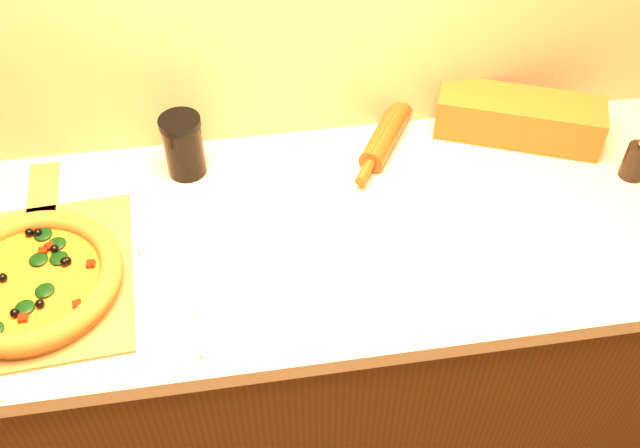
{
  "coord_description": "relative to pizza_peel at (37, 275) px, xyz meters",
  "views": [
    {
      "loc": [
        -0.06,
        0.39,
        2.01
      ],
      "look_at": [
        0.09,
        1.38,
        0.96
      ],
      "focal_mm": 40.0,
      "sensor_mm": 36.0,
      "label": 1
    }
  ],
  "objects": [
    {
      "name": "cabinet",
      "position": [
        0.49,
        0.05,
        -0.47
      ],
      "size": [
        2.8,
        0.65,
        0.86
      ],
      "primitive_type": "cube",
      "color": "#452A0E",
      "rests_on": "ground"
    },
    {
      "name": "pepper_grinder",
      "position": [
        1.32,
        0.1,
        0.04
      ],
      "size": [
        0.06,
        0.06,
        0.11
      ],
      "color": "black",
      "rests_on": "countertop"
    },
    {
      "name": "pizza",
      "position": [
        0.0,
        -0.04,
        0.03
      ],
      "size": [
        0.36,
        0.36,
        0.05
      ],
      "color": "#A66C29",
      "rests_on": "pizza_peel"
    },
    {
      "name": "bread_bag",
      "position": [
        1.1,
        0.28,
        0.05
      ],
      "size": [
        0.41,
        0.26,
        0.11
      ],
      "primitive_type": "cube",
      "rotation": [
        0.0,
        0.0,
        -0.39
      ],
      "color": "brown",
      "rests_on": "countertop"
    },
    {
      "name": "pizza_peel",
      "position": [
        0.0,
        0.0,
        0.0
      ],
      "size": [
        0.4,
        0.58,
        0.01
      ],
      "rotation": [
        0.0,
        0.0,
        0.06
      ],
      "color": "brown",
      "rests_on": "countertop"
    },
    {
      "name": "rolling_pin",
      "position": [
        0.8,
        0.32,
        0.02
      ],
      "size": [
        0.24,
        0.38,
        0.06
      ],
      "rotation": [
        0.0,
        0.0,
        1.02
      ],
      "color": "#522F0E",
      "rests_on": "countertop"
    },
    {
      "name": "countertop",
      "position": [
        0.49,
        0.05,
        -0.02
      ],
      "size": [
        2.84,
        0.68,
        0.04
      ],
      "primitive_type": "cube",
      "color": "beige",
      "rests_on": "cabinet"
    },
    {
      "name": "dark_jar",
      "position": [
        0.31,
        0.27,
        0.07
      ],
      "size": [
        0.09,
        0.09,
        0.15
      ],
      "color": "black",
      "rests_on": "countertop"
    }
  ]
}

